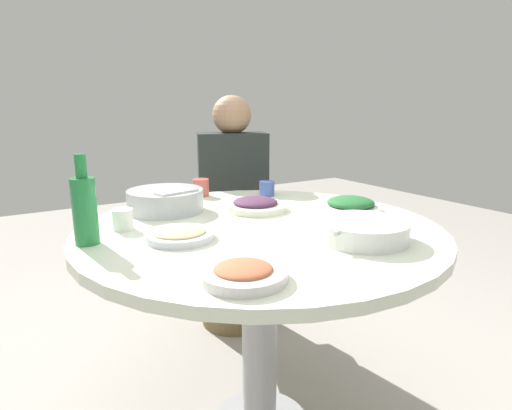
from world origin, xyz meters
The scene contains 13 objects.
round_dining_table centered at (0.00, 0.00, 0.64)m, with size 1.16×1.16×0.77m.
rice_bowl centered at (0.34, 0.19, 0.82)m, with size 0.27×0.27×0.09m.
soup_bowl centered at (-0.29, -0.17, 0.80)m, with size 0.26×0.28×0.06m.
dish_noodles centered at (0.00, 0.27, 0.79)m, with size 0.20×0.20×0.03m.
dish_eggplant centered at (0.18, -0.10, 0.79)m, with size 0.22×0.22×0.05m.
dish_tofu_braise centered at (-0.35, 0.27, 0.79)m, with size 0.20×0.20×0.04m.
dish_greens centered at (-0.02, -0.37, 0.80)m, with size 0.23×0.23×0.06m.
green_bottle centered at (0.10, 0.51, 0.88)m, with size 0.07×0.07×0.25m.
tea_cup_near centered at (0.51, -0.03, 0.81)m, with size 0.07×0.07×0.07m, color #BD5448.
tea_cup_far centered at (0.37, -0.27, 0.81)m, with size 0.06×0.06×0.06m, color #3C529A.
tea_cup_side centered at (0.18, 0.39, 0.81)m, with size 0.06×0.06×0.06m, color white.
stool_for_diner_left centered at (0.75, -0.31, 0.22)m, with size 0.35×0.35×0.44m, color brown.
diner_left centered at (0.75, -0.31, 0.76)m, with size 0.44×0.43×0.76m.
Camera 1 is at (-1.10, 0.70, 1.15)m, focal length 29.62 mm.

